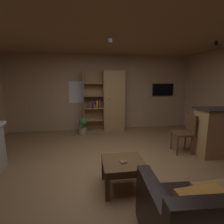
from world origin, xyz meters
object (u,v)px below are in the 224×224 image
at_px(bookshelf_cabinet, 111,102).
at_px(leather_couch, 220,222).
at_px(dining_chair, 186,131).
at_px(coffee_table, 123,166).
at_px(potted_floor_plant, 83,126).
at_px(table_book_0, 123,162).
at_px(wall_mounted_tv, 163,90).

relative_size(bookshelf_cabinet, leather_couch, 1.33).
xyz_separation_m(leather_couch, dining_chair, (1.01, 2.24, 0.23)).
xyz_separation_m(coffee_table, potted_floor_plant, (-0.70, 2.84, -0.08)).
xyz_separation_m(table_book_0, dining_chair, (1.75, 1.15, 0.08)).
height_order(leather_couch, potted_floor_plant, leather_couch).
relative_size(dining_chair, potted_floor_plant, 1.70).
xyz_separation_m(leather_couch, wall_mounted_tv, (1.44, 4.48, 1.06)).
height_order(bookshelf_cabinet, wall_mounted_tv, bookshelf_cabinet).
height_order(leather_couch, coffee_table, leather_couch).
distance_m(bookshelf_cabinet, table_book_0, 3.24).
xyz_separation_m(bookshelf_cabinet, leather_couch, (0.48, -4.27, -0.69)).
relative_size(bookshelf_cabinet, wall_mounted_tv, 2.59).
xyz_separation_m(leather_couch, table_book_0, (-0.74, 1.09, 0.15)).
relative_size(bookshelf_cabinet, dining_chair, 2.18).
bearing_deg(wall_mounted_tv, leather_couch, -107.79).
relative_size(dining_chair, wall_mounted_tv, 1.19).
xyz_separation_m(coffee_table, table_book_0, (-0.01, -0.05, 0.10)).
height_order(bookshelf_cabinet, potted_floor_plant, bookshelf_cabinet).
xyz_separation_m(leather_couch, coffee_table, (-0.73, 1.13, 0.05)).
bearing_deg(table_book_0, leather_couch, -55.63).
distance_m(leather_couch, potted_floor_plant, 4.23).
relative_size(coffee_table, potted_floor_plant, 1.20).
bearing_deg(bookshelf_cabinet, table_book_0, -94.65).
distance_m(bookshelf_cabinet, coffee_table, 3.21).
height_order(table_book_0, potted_floor_plant, potted_floor_plant).
distance_m(bookshelf_cabinet, leather_couch, 4.35).
bearing_deg(leather_couch, potted_floor_plant, 109.85).
distance_m(bookshelf_cabinet, dining_chair, 2.57).
xyz_separation_m(leather_couch, potted_floor_plant, (-1.44, 3.98, -0.03)).
relative_size(bookshelf_cabinet, table_book_0, 19.74).
height_order(bookshelf_cabinet, coffee_table, bookshelf_cabinet).
relative_size(coffee_table, wall_mounted_tv, 0.84).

